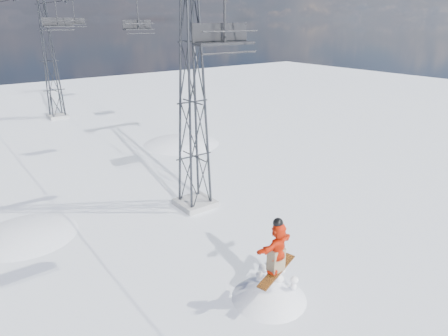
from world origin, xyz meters
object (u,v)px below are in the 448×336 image
(lift_tower_near, at_px, (192,102))
(lift_tower_far, at_px, (50,61))
(snowboarder_jump, at_px, (267,334))
(lift_chair_near, at_px, (223,36))

(lift_tower_near, relative_size, lift_tower_far, 1.00)
(snowboarder_jump, height_order, lift_chair_near, lift_chair_near)
(snowboarder_jump, bearing_deg, lift_tower_far, 86.51)
(lift_tower_near, bearing_deg, lift_chair_near, -112.14)
(lift_chair_near, bearing_deg, snowboarder_jump, -85.29)
(lift_tower_far, height_order, snowboarder_jump, lift_tower_far)
(lift_tower_near, xyz_separation_m, lift_tower_far, (0.00, 25.00, 0.00))
(lift_tower_near, distance_m, lift_chair_near, 6.68)
(lift_tower_far, bearing_deg, snowboarder_jump, -93.49)
(lift_tower_far, height_order, lift_chair_near, lift_tower_far)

